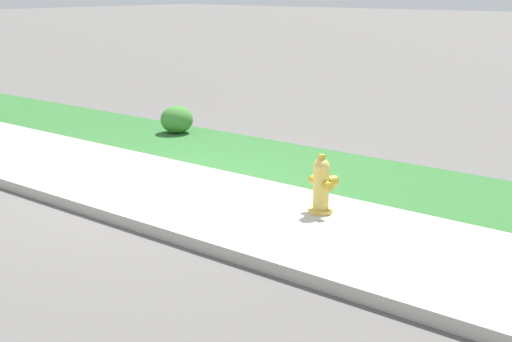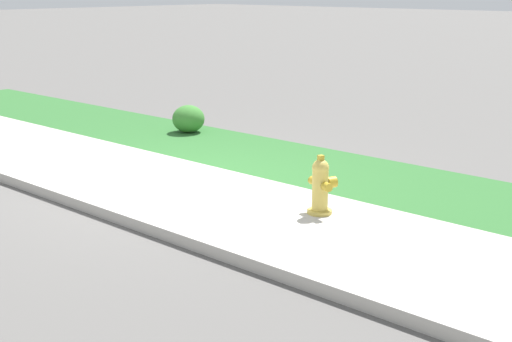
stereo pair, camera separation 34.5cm
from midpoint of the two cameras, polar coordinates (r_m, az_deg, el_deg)
name	(u,v)px [view 2 (the right image)]	position (r m, az deg, el deg)	size (l,w,h in m)	color
ground_plane	(161,186)	(8.66, -6.45, -1.21)	(120.00, 120.00, 0.00)	#5B5956
sidewalk_pavement	(161,186)	(8.66, -6.45, -1.18)	(18.00, 2.14, 0.01)	#BCB7AD
grass_verge	(271,157)	(10.06, 2.23, 1.14)	(18.00, 1.92, 0.01)	#2D662D
street_curb	(81,202)	(7.97, -12.67, -2.45)	(18.00, 0.16, 0.12)	#BCB7AD
fire_hydrant_across_street	(321,186)	(7.53, 6.51, -1.24)	(0.36, 0.33, 0.64)	gold
shrub_bush_near_lamp	(188,119)	(11.76, -4.59, 4.18)	(0.53, 0.53, 0.45)	#3D7F33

